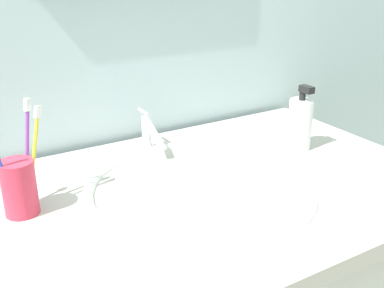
{
  "coord_description": "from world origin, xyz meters",
  "views": [
    {
      "loc": [
        -0.49,
        -0.75,
        1.31
      ],
      "look_at": [
        -0.02,
        0.03,
        0.93
      ],
      "focal_mm": 43.76,
      "sensor_mm": 36.0,
      "label": 1
    }
  ],
  "objects_px": {
    "toothbrush_purple": "(27,146)",
    "toothbrush_blue": "(1,167)",
    "toothbrush_cup": "(19,188)",
    "toothbrush_yellow": "(34,151)",
    "faucet": "(150,132)",
    "soap_dispenser": "(300,123)"
  },
  "relations": [
    {
      "from": "faucet",
      "to": "toothbrush_blue",
      "type": "relative_size",
      "value": 0.76
    },
    {
      "from": "faucet",
      "to": "toothbrush_yellow",
      "type": "distance_m",
      "value": 0.34
    },
    {
      "from": "faucet",
      "to": "toothbrush_purple",
      "type": "xyz_separation_m",
      "value": [
        -0.31,
        -0.12,
        0.07
      ]
    },
    {
      "from": "faucet",
      "to": "toothbrush_yellow",
      "type": "height_order",
      "value": "toothbrush_yellow"
    },
    {
      "from": "toothbrush_yellow",
      "to": "toothbrush_blue",
      "type": "relative_size",
      "value": 1.11
    },
    {
      "from": "faucet",
      "to": "soap_dispenser",
      "type": "xyz_separation_m",
      "value": [
        0.33,
        -0.18,
        0.02
      ]
    },
    {
      "from": "faucet",
      "to": "toothbrush_cup",
      "type": "distance_m",
      "value": 0.38
    },
    {
      "from": "toothbrush_yellow",
      "to": "toothbrush_purple",
      "type": "bearing_deg",
      "value": 121.22
    },
    {
      "from": "faucet",
      "to": "toothbrush_cup",
      "type": "height_order",
      "value": "toothbrush_cup"
    },
    {
      "from": "faucet",
      "to": "toothbrush_blue",
      "type": "bearing_deg",
      "value": -156.55
    },
    {
      "from": "toothbrush_yellow",
      "to": "soap_dispenser",
      "type": "height_order",
      "value": "toothbrush_yellow"
    },
    {
      "from": "toothbrush_purple",
      "to": "toothbrush_blue",
      "type": "relative_size",
      "value": 1.17
    },
    {
      "from": "toothbrush_cup",
      "to": "toothbrush_blue",
      "type": "bearing_deg",
      "value": -161.46
    },
    {
      "from": "toothbrush_purple",
      "to": "toothbrush_blue",
      "type": "bearing_deg",
      "value": -144.83
    },
    {
      "from": "faucet",
      "to": "toothbrush_yellow",
      "type": "xyz_separation_m",
      "value": [
        -0.31,
        -0.14,
        0.07
      ]
    },
    {
      "from": "toothbrush_cup",
      "to": "toothbrush_yellow",
      "type": "relative_size",
      "value": 0.55
    },
    {
      "from": "toothbrush_yellow",
      "to": "toothbrush_purple",
      "type": "height_order",
      "value": "toothbrush_purple"
    },
    {
      "from": "toothbrush_yellow",
      "to": "soap_dispenser",
      "type": "relative_size",
      "value": 1.18
    },
    {
      "from": "toothbrush_cup",
      "to": "soap_dispenser",
      "type": "relative_size",
      "value": 0.65
    },
    {
      "from": "toothbrush_yellow",
      "to": "toothbrush_purple",
      "type": "xyz_separation_m",
      "value": [
        -0.01,
        0.01,
        0.01
      ]
    },
    {
      "from": "toothbrush_blue",
      "to": "toothbrush_purple",
      "type": "bearing_deg",
      "value": 35.17
    },
    {
      "from": "faucet",
      "to": "soap_dispenser",
      "type": "relative_size",
      "value": 0.81
    }
  ]
}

